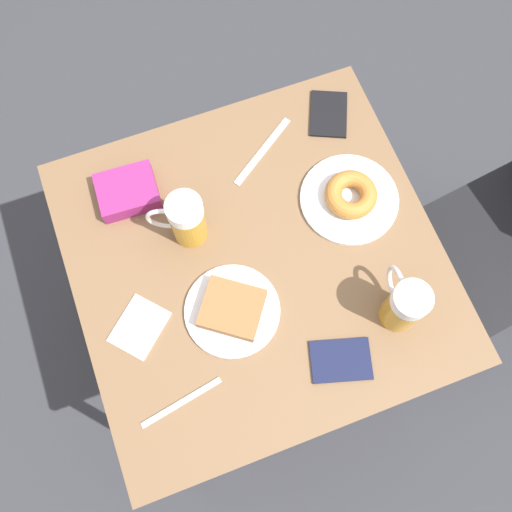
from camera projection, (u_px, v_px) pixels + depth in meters
The scene contains 12 objects.
ground_plane at pixel (256, 329), 1.99m from camera, with size 8.00×8.00×0.00m, color #333338.
table at pixel (256, 270), 1.34m from camera, with size 0.79×0.81×0.77m.
plate_with_cake at pixel (232, 310), 1.21m from camera, with size 0.21×0.21×0.04m.
plate_with_donut at pixel (350, 197), 1.30m from camera, with size 0.23×0.23×0.05m.
beer_mug_left at pixel (186, 220), 1.22m from camera, with size 0.08×0.12×0.15m.
beer_mug_center at pixel (404, 305), 1.16m from camera, with size 0.13×0.08×0.15m.
napkin_folded at pixel (139, 327), 1.21m from camera, with size 0.15×0.15×0.00m.
fork at pixel (182, 403), 1.16m from camera, with size 0.04×0.18×0.00m.
knife at pixel (263, 151), 1.35m from camera, with size 0.13×0.18×0.00m.
passport_near_edge at pixel (329, 114), 1.38m from camera, with size 0.15×0.13×0.01m.
passport_far_edge at pixel (341, 360), 1.19m from camera, with size 0.12×0.15×0.01m.
blue_pouch at pixel (128, 192), 1.30m from camera, with size 0.12×0.14×0.04m.
Camera 1 is at (0.38, -0.14, 1.97)m, focal length 40.00 mm.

